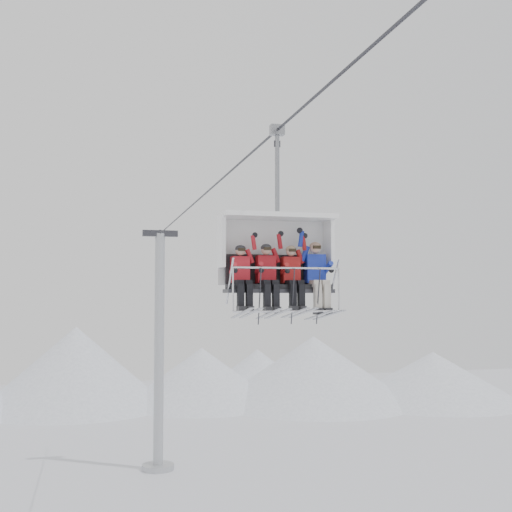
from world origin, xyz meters
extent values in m
cone|color=white|center=(-5.00, 44.00, 3.50)|extent=(16.00, 16.00, 7.00)
cone|color=white|center=(6.00, 43.00, 2.50)|extent=(14.00, 14.00, 5.00)
cone|color=white|center=(16.00, 41.00, 3.00)|extent=(18.00, 18.00, 6.00)
cone|color=white|center=(27.00, 39.00, 2.25)|extent=(16.00, 16.00, 4.50)
cone|color=white|center=(12.00, 46.00, 2.25)|extent=(12.00, 12.00, 4.50)
cylinder|color=#A9ACB0|center=(0.00, 22.00, 6.65)|extent=(0.56, 0.56, 13.30)
cylinder|color=#A9ACB0|center=(0.00, 22.00, 0.15)|extent=(1.80, 1.80, 0.30)
cube|color=#323238|center=(0.00, 22.00, 13.30)|extent=(2.00, 0.35, 0.35)
cylinder|color=#323238|center=(0.00, 0.00, 13.30)|extent=(0.06, 50.00, 0.06)
cube|color=black|center=(0.00, -1.91, 9.95)|extent=(2.18, 0.55, 0.10)
cube|color=black|center=(0.00, -1.65, 10.32)|extent=(2.18, 0.10, 0.63)
cube|color=#323238|center=(0.00, -1.91, 9.86)|extent=(2.28, 0.60, 0.08)
cube|color=white|center=(0.00, -1.43, 10.71)|extent=(2.43, 0.10, 1.45)
cube|color=white|center=(0.00, -1.83, 11.44)|extent=(2.43, 0.90, 0.10)
cylinder|color=silver|center=(0.00, -2.46, 10.32)|extent=(2.22, 0.04, 0.04)
cylinder|color=silver|center=(0.00, -2.53, 9.45)|extent=(2.22, 0.04, 0.04)
cylinder|color=gray|center=(0.00, -1.81, 12.37)|extent=(0.10, 0.10, 1.86)
cube|color=gray|center=(0.00, -1.81, 13.30)|extent=(0.30, 0.18, 0.22)
cube|color=red|center=(-0.83, -1.87, 10.30)|extent=(0.37, 0.25, 0.55)
sphere|color=tan|center=(-0.83, -1.91, 10.69)|extent=(0.20, 0.20, 0.20)
cube|color=black|center=(-0.91, -2.31, 9.78)|extent=(0.12, 0.15, 0.44)
cube|color=black|center=(-0.74, -2.31, 9.78)|extent=(0.12, 0.15, 0.44)
cube|color=#B5B8BF|center=(-0.91, -2.41, 9.42)|extent=(0.08, 1.69, 0.26)
cube|color=#B5B8BF|center=(-0.74, -2.41, 9.42)|extent=(0.08, 1.69, 0.26)
cube|color=#A6151D|center=(-0.27, -1.87, 10.31)|extent=(0.39, 0.26, 0.57)
sphere|color=tan|center=(-0.27, -1.91, 10.72)|extent=(0.21, 0.21, 0.21)
cube|color=black|center=(-0.37, -2.31, 9.77)|extent=(0.13, 0.15, 0.46)
cube|color=black|center=(-0.18, -2.31, 9.77)|extent=(0.13, 0.15, 0.46)
cube|color=#B5B8BF|center=(-0.37, -2.41, 9.40)|extent=(0.09, 1.69, 0.26)
cube|color=#B5B8BF|center=(-0.18, -2.41, 9.40)|extent=(0.09, 1.69, 0.26)
cube|color=#A61919|center=(0.27, -1.87, 10.30)|extent=(0.37, 0.25, 0.55)
sphere|color=tan|center=(0.27, -1.91, 10.70)|extent=(0.21, 0.21, 0.21)
cube|color=black|center=(0.18, -2.31, 9.78)|extent=(0.12, 0.15, 0.45)
cube|color=black|center=(0.36, -2.31, 9.78)|extent=(0.12, 0.15, 0.45)
cube|color=#B5B8BF|center=(0.18, -2.41, 9.41)|extent=(0.08, 1.69, 0.26)
cube|color=#B5B8BF|center=(0.36, -2.41, 9.41)|extent=(0.08, 1.69, 0.26)
cube|color=#1C30AD|center=(0.81, -1.87, 10.34)|extent=(0.41, 0.28, 0.61)
sphere|color=tan|center=(0.81, -1.91, 10.77)|extent=(0.23, 0.23, 0.23)
cube|color=beige|center=(0.71, -2.31, 9.75)|extent=(0.14, 0.15, 0.49)
cube|color=beige|center=(0.91, -2.31, 9.75)|extent=(0.14, 0.15, 0.49)
cube|color=#B5B8BF|center=(0.71, -2.41, 9.37)|extent=(0.09, 1.69, 0.26)
cube|color=#B5B8BF|center=(0.91, -2.41, 9.37)|extent=(0.09, 1.69, 0.26)
camera|label=1|loc=(-3.81, -14.77, 9.78)|focal=45.00mm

